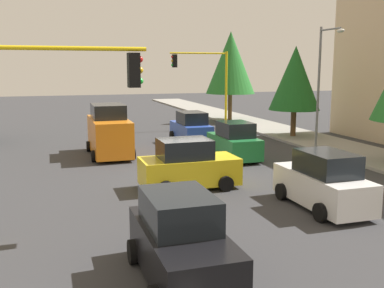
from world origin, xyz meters
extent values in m
plane|color=#353538|center=(0.00, 0.00, 0.00)|extent=(120.00, 120.00, 0.00)
cube|color=gray|center=(-5.00, 10.50, 0.07)|extent=(80.00, 4.00, 0.15)
cylinder|color=yellow|center=(6.00, -5.25, 5.25)|extent=(0.12, 4.50, 0.12)
cube|color=black|center=(6.00, -3.36, 4.67)|extent=(0.36, 0.32, 0.96)
sphere|color=red|center=(6.00, -3.18, 4.97)|extent=(0.18, 0.18, 0.18)
sphere|color=yellow|center=(6.00, -3.18, 4.67)|extent=(0.18, 0.18, 0.18)
sphere|color=green|center=(6.00, -3.18, 4.37)|extent=(0.18, 0.18, 0.18)
cylinder|color=yellow|center=(-14.00, 7.50, 2.96)|extent=(0.18, 0.18, 5.93)
cylinder|color=yellow|center=(-14.00, 5.25, 5.78)|extent=(0.12, 4.50, 0.12)
cube|color=black|center=(-14.00, 3.36, 5.20)|extent=(0.36, 0.32, 0.96)
sphere|color=red|center=(-14.00, 3.18, 5.50)|extent=(0.18, 0.18, 0.18)
sphere|color=yellow|center=(-14.00, 3.18, 5.20)|extent=(0.18, 0.18, 0.18)
sphere|color=green|center=(-14.00, 3.18, 4.90)|extent=(0.18, 0.18, 0.18)
cylinder|color=slate|center=(-4.00, 9.20, 3.50)|extent=(0.14, 0.14, 7.00)
cylinder|color=slate|center=(-3.10, 9.20, 6.80)|extent=(1.80, 0.10, 0.10)
ellipsoid|color=silver|center=(-2.20, 9.20, 6.65)|extent=(0.56, 0.28, 0.20)
cylinder|color=brown|center=(-8.00, 10.00, 1.06)|extent=(0.36, 0.36, 2.11)
cone|color=#1E6023|center=(-8.00, 10.00, 4.03)|extent=(3.38, 3.38, 4.23)
cylinder|color=brown|center=(-18.00, 9.50, 1.33)|extent=(0.36, 0.36, 2.66)
cone|color=#28752D|center=(-18.00, 9.50, 5.12)|extent=(4.26, 4.26, 5.32)
cube|color=orange|center=(-5.63, -2.66, 1.09)|extent=(4.80, 1.90, 1.85)
cube|color=black|center=(-5.87, -2.66, 2.40)|extent=(2.50, 1.67, 0.76)
cylinder|color=black|center=(-4.14, -1.65, 0.30)|extent=(0.60, 0.20, 0.60)
cylinder|color=black|center=(-4.14, -3.67, 0.30)|extent=(0.60, 0.20, 0.60)
cylinder|color=black|center=(-7.12, -1.65, 0.30)|extent=(0.60, 0.20, 0.60)
cylinder|color=black|center=(-7.12, -3.67, 0.30)|extent=(0.60, 0.20, 0.60)
cube|color=#1E7238|center=(-2.69, 3.40, 0.69)|extent=(3.69, 1.69, 1.05)
cube|color=black|center=(-2.51, 3.40, 1.60)|extent=(1.92, 1.49, 0.76)
cylinder|color=black|center=(-3.83, 2.50, 0.30)|extent=(0.60, 0.20, 0.60)
cylinder|color=black|center=(-3.83, 4.31, 0.30)|extent=(0.60, 0.20, 0.60)
cylinder|color=black|center=(-1.55, 2.50, 0.30)|extent=(0.60, 0.20, 0.60)
cylinder|color=black|center=(-1.55, 4.31, 0.30)|extent=(0.60, 0.20, 0.60)
cube|color=yellow|center=(2.00, -0.49, 0.69)|extent=(1.79, 3.84, 1.05)
cube|color=black|center=(2.00, -0.68, 1.60)|extent=(1.58, 2.00, 0.76)
cylinder|color=black|center=(1.04, 0.70, 0.30)|extent=(0.20, 0.60, 0.60)
cylinder|color=black|center=(2.96, 0.70, 0.30)|extent=(0.20, 0.60, 0.60)
cylinder|color=black|center=(1.04, -1.68, 0.30)|extent=(0.20, 0.60, 0.60)
cylinder|color=black|center=(2.96, -1.68, 0.30)|extent=(0.20, 0.60, 0.60)
cube|color=black|center=(9.48, -3.01, 0.69)|extent=(3.93, 1.66, 1.05)
cube|color=black|center=(9.28, -3.01, 1.60)|extent=(2.04, 1.46, 0.76)
cylinder|color=black|center=(10.70, -2.12, 0.30)|extent=(0.60, 0.20, 0.60)
cylinder|color=black|center=(8.26, -2.12, 0.30)|extent=(0.60, 0.20, 0.60)
cylinder|color=black|center=(8.26, -3.89, 0.30)|extent=(0.60, 0.20, 0.60)
cube|color=blue|center=(-8.38, 2.84, 0.69)|extent=(4.01, 1.71, 1.05)
cube|color=black|center=(-8.18, 2.84, 1.60)|extent=(2.09, 1.50, 0.76)
cylinder|color=black|center=(-9.62, 1.93, 0.30)|extent=(0.60, 0.20, 0.60)
cylinder|color=black|center=(-9.62, 3.76, 0.30)|extent=(0.60, 0.20, 0.60)
cylinder|color=black|center=(-7.13, 1.93, 0.30)|extent=(0.60, 0.20, 0.60)
cylinder|color=black|center=(-7.13, 3.76, 0.30)|extent=(0.60, 0.20, 0.60)
cube|color=white|center=(5.82, 3.07, 0.69)|extent=(3.99, 1.61, 1.05)
cube|color=black|center=(6.02, 3.07, 1.60)|extent=(2.08, 1.42, 0.76)
cylinder|color=black|center=(4.59, 2.20, 0.30)|extent=(0.60, 0.20, 0.60)
cylinder|color=black|center=(4.59, 3.93, 0.30)|extent=(0.60, 0.20, 0.60)
cylinder|color=black|center=(7.06, 2.20, 0.30)|extent=(0.60, 0.20, 0.60)
cylinder|color=black|center=(7.06, 3.93, 0.30)|extent=(0.60, 0.20, 0.60)
camera|label=1|loc=(18.58, -5.65, 4.77)|focal=41.92mm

